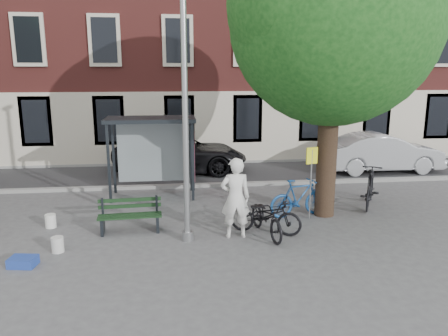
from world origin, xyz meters
name	(u,v)px	position (x,y,z in m)	size (l,w,h in m)	color
ground	(188,240)	(0.00, 0.00, 0.00)	(90.00, 90.00, 0.00)	#4C4C4F
road	(181,174)	(0.00, 7.00, 0.01)	(40.00, 4.00, 0.01)	#28282B
curb_near	(183,186)	(0.00, 5.00, 0.06)	(40.00, 0.25, 0.12)	gray
curb_far	(180,163)	(0.00, 9.00, 0.06)	(40.00, 0.25, 0.12)	gray
building_row	(176,11)	(0.00, 13.00, 7.00)	(30.00, 8.00, 14.00)	brown
lamppost	(185,128)	(0.00, 0.00, 2.78)	(0.28, 0.35, 6.11)	#9EA0A3
tree_right	(337,11)	(4.01, 1.38, 5.62)	(5.76, 5.60, 8.20)	black
bus_shelter	(163,139)	(-0.61, 4.11, 1.92)	(2.85, 1.45, 2.62)	#1E2328
painter	(235,198)	(1.20, 0.10, 1.02)	(0.74, 0.49, 2.03)	silver
bench	(130,217)	(-1.45, 0.81, 0.38)	(1.65, 0.62, 0.83)	#1E2328
bike_a	(265,215)	(2.00, 0.25, 0.49)	(0.65, 1.86, 0.98)	black
bike_b	(299,198)	(3.24, 1.47, 0.55)	(0.52, 1.83, 1.10)	#194A8D
bike_c	(267,217)	(2.00, 0.11, 0.49)	(0.65, 1.87, 0.98)	black
bike_d	(370,187)	(5.66, 2.13, 0.62)	(0.58, 2.06, 1.24)	black
car_dark	(180,154)	(-0.01, 7.57, 0.75)	(2.49, 5.41, 1.50)	black
car_silver	(382,153)	(8.23, 6.61, 0.79)	(1.67, 4.80, 1.58)	#ACAFB4
blue_crate	(23,262)	(-3.55, -1.04, 0.10)	(0.55, 0.40, 0.20)	#223F9C
bucket_a	(51,221)	(-3.59, 1.34, 0.18)	(0.28, 0.28, 0.36)	white
bucket_b	(58,245)	(-3.00, -0.35, 0.18)	(0.28, 0.28, 0.36)	silver
notice_sign	(311,167)	(3.48, 1.25, 1.50)	(0.35, 0.13, 2.04)	#9EA0A3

